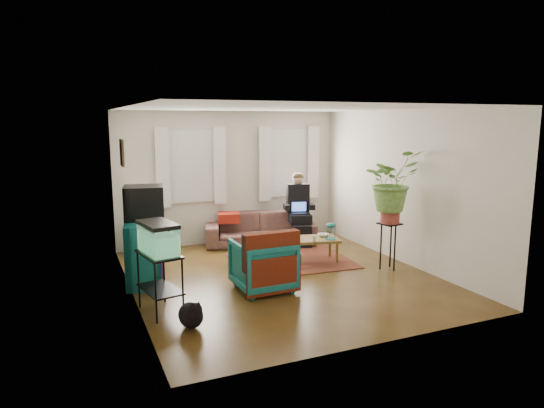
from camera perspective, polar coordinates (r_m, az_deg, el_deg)
name	(u,v)px	position (r m, az deg, el deg)	size (l,w,h in m)	color
floor	(282,277)	(7.67, 1.19, -8.60)	(4.50, 5.00, 0.01)	#4F2B14
ceiling	(283,108)	(7.28, 1.26, 11.21)	(4.50, 5.00, 0.01)	white
wall_back	(231,177)	(9.67, -4.90, 3.13)	(4.50, 0.01, 2.60)	silver
wall_front	(380,229)	(5.23, 12.62, -2.85)	(4.50, 0.01, 2.60)	silver
wall_left	(130,205)	(6.76, -16.42, -0.15)	(0.01, 5.00, 2.60)	silver
wall_right	(403,187)	(8.53, 15.13, 1.92)	(0.01, 5.00, 2.60)	silver
window_left	(191,167)	(9.41, -9.53, 4.37)	(1.08, 0.04, 1.38)	white
window_right	(288,163)	(10.09, 1.89, 4.86)	(1.08, 0.04, 1.38)	white
curtains_left	(192,167)	(9.33, -9.41, 4.33)	(1.36, 0.06, 1.50)	white
curtains_right	(290,163)	(10.02, 2.08, 4.83)	(1.36, 0.06, 1.50)	white
picture_frame	(122,153)	(7.53, -17.18, 5.78)	(0.04, 0.32, 0.40)	#3D2616
area_rug	(291,261)	(8.51, 2.25, -6.67)	(2.00, 1.60, 0.01)	maroon
sofa	(260,223)	(9.55, -1.41, -2.29)	(2.14, 0.84, 0.84)	brown
seated_person	(299,211)	(9.62, 3.16, -0.89)	(0.53, 0.66, 1.27)	black
side_table	(151,237)	(9.21, -14.09, -3.75)	(0.42, 0.42, 0.62)	#3A2415
table_lamp	(149,206)	(9.09, -14.24, -0.22)	(0.32, 0.32, 0.57)	white
dresser	(145,251)	(7.61, -14.77, -5.36)	(0.53, 1.05, 0.95)	#125670
crt_tv	(144,202)	(7.56, -14.83, 0.18)	(0.58, 0.53, 0.51)	black
aquarium_stand	(160,283)	(6.38, -13.03, -9.05)	(0.39, 0.70, 0.78)	black
aquarium	(158,238)	(6.22, -13.24, -3.87)	(0.35, 0.63, 0.41)	#7FD899
black_cat	(191,313)	(5.93, -9.55, -12.49)	(0.29, 0.44, 0.37)	black
armchair	(263,262)	(7.02, -1.09, -6.87)	(0.79, 0.74, 0.81)	navy
serape_throw	(272,256)	(6.70, -0.01, -6.18)	(0.82, 0.19, 0.67)	#9E0A0A
coffee_table	(309,250)	(8.45, 4.38, -5.41)	(1.00, 0.55, 0.42)	brown
cup_a	(298,238)	(8.24, 3.02, -3.97)	(0.11, 0.11, 0.09)	white
cup_b	(314,238)	(8.24, 4.99, -4.01)	(0.09, 0.09, 0.09)	beige
bowl	(323,235)	(8.54, 6.03, -3.65)	(0.20, 0.20, 0.05)	white
snack_tray	(292,236)	(8.46, 2.37, -3.79)	(0.31, 0.31, 0.04)	#B21414
birdcage	(331,231)	(8.32, 6.96, -3.17)	(0.16, 0.16, 0.29)	#115B6B
plant_stand	(389,246)	(8.18, 13.57, -4.85)	(0.33, 0.33, 0.78)	black
potted_plant	(391,190)	(8.00, 13.84, 1.58)	(0.89, 0.77, 0.99)	#599947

